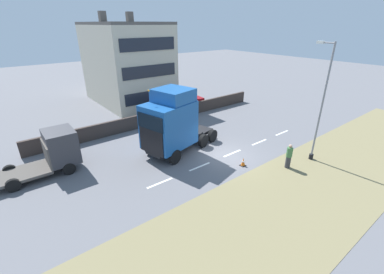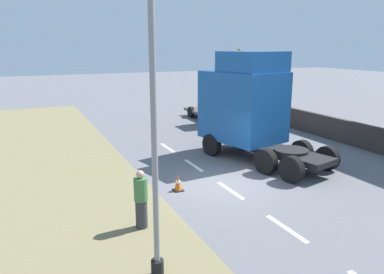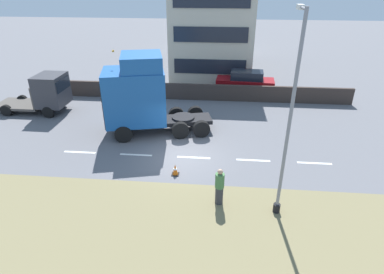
{
  "view_description": "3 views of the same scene",
  "coord_description": "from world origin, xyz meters",
  "px_view_note": "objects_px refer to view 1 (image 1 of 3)",
  "views": [
    {
      "loc": [
        -11.67,
        12.34,
        9.01
      ],
      "look_at": [
        1.12,
        2.3,
        1.78
      ],
      "focal_mm": 24.0,
      "sensor_mm": 36.0,
      "label": 1
    },
    {
      "loc": [
        -6.53,
        -11.71,
        5.11
      ],
      "look_at": [
        -0.64,
        1.26,
        1.62
      ],
      "focal_mm": 35.0,
      "sensor_mm": 36.0,
      "label": 2
    },
    {
      "loc": [
        -14.95,
        -1.97,
        8.9
      ],
      "look_at": [
        0.12,
        -0.6,
        1.19
      ],
      "focal_mm": 30.0,
      "sensor_mm": 36.0,
      "label": 3
    }
  ],
  "objects_px": {
    "lorry_cab": "(171,123)",
    "flatbed_truck": "(55,151)",
    "pedestrian": "(289,156)",
    "traffic_cone_lead": "(243,162)",
    "parked_car": "(183,102)",
    "lamp_post": "(320,109)"
  },
  "relations": [
    {
      "from": "lorry_cab",
      "to": "flatbed_truck",
      "type": "bearing_deg",
      "value": 56.55
    },
    {
      "from": "pedestrian",
      "to": "traffic_cone_lead",
      "type": "relative_size",
      "value": 2.99
    },
    {
      "from": "parked_car",
      "to": "lamp_post",
      "type": "xyz_separation_m",
      "value": [
        -14.76,
        -0.52,
        2.84
      ]
    },
    {
      "from": "lamp_post",
      "to": "traffic_cone_lead",
      "type": "height_order",
      "value": "lamp_post"
    },
    {
      "from": "pedestrian",
      "to": "traffic_cone_lead",
      "type": "height_order",
      "value": "pedestrian"
    },
    {
      "from": "lorry_cab",
      "to": "lamp_post",
      "type": "distance_m",
      "value": 10.17
    },
    {
      "from": "lorry_cab",
      "to": "flatbed_truck",
      "type": "distance_m",
      "value": 7.88
    },
    {
      "from": "pedestrian",
      "to": "traffic_cone_lead",
      "type": "xyz_separation_m",
      "value": [
        2.03,
        2.19,
        -0.57
      ]
    },
    {
      "from": "parked_car",
      "to": "traffic_cone_lead",
      "type": "relative_size",
      "value": 8.22
    },
    {
      "from": "lamp_post",
      "to": "flatbed_truck",
      "type": "bearing_deg",
      "value": 56.95
    },
    {
      "from": "flatbed_truck",
      "to": "lorry_cab",
      "type": "bearing_deg",
      "value": 70.52
    },
    {
      "from": "pedestrian",
      "to": "flatbed_truck",
      "type": "bearing_deg",
      "value": 52.96
    },
    {
      "from": "lorry_cab",
      "to": "pedestrian",
      "type": "height_order",
      "value": "lorry_cab"
    },
    {
      "from": "lamp_post",
      "to": "pedestrian",
      "type": "relative_size",
      "value": 4.63
    },
    {
      "from": "pedestrian",
      "to": "lamp_post",
      "type": "bearing_deg",
      "value": -96.7
    },
    {
      "from": "parked_car",
      "to": "lamp_post",
      "type": "height_order",
      "value": "lamp_post"
    },
    {
      "from": "traffic_cone_lead",
      "to": "flatbed_truck",
      "type": "bearing_deg",
      "value": 54.35
    },
    {
      "from": "lamp_post",
      "to": "lorry_cab",
      "type": "bearing_deg",
      "value": 46.81
    },
    {
      "from": "traffic_cone_lead",
      "to": "lamp_post",
      "type": "bearing_deg",
      "value": -116.73
    },
    {
      "from": "lorry_cab",
      "to": "pedestrian",
      "type": "distance_m",
      "value": 8.41
    },
    {
      "from": "pedestrian",
      "to": "traffic_cone_lead",
      "type": "bearing_deg",
      "value": 47.16
    },
    {
      "from": "parked_car",
      "to": "traffic_cone_lead",
      "type": "bearing_deg",
      "value": 166.4
    }
  ]
}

